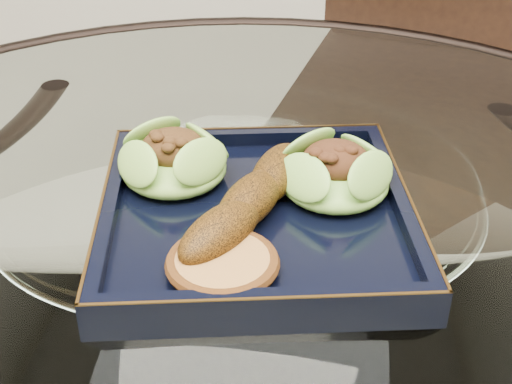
# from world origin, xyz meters

# --- Properties ---
(dining_table) EXTENTS (1.13, 1.13, 0.77)m
(dining_table) POSITION_xyz_m (-0.00, -0.00, 0.60)
(dining_table) COLOR white
(dining_table) RESTS_ON ground
(dining_chair) EXTENTS (0.55, 0.55, 1.06)m
(dining_chair) POSITION_xyz_m (0.24, 0.47, 0.59)
(dining_chair) COLOR black
(dining_chair) RESTS_ON ground
(navy_plate) EXTENTS (0.31, 0.31, 0.02)m
(navy_plate) POSITION_xyz_m (0.02, -0.01, 0.77)
(navy_plate) COLOR black
(navy_plate) RESTS_ON dining_table
(lettuce_wrap_left) EXTENTS (0.13, 0.13, 0.04)m
(lettuce_wrap_left) POSITION_xyz_m (-0.06, 0.03, 0.80)
(lettuce_wrap_left) COLOR #70AC32
(lettuce_wrap_left) RESTS_ON navy_plate
(lettuce_wrap_right) EXTENTS (0.13, 0.13, 0.04)m
(lettuce_wrap_right) POSITION_xyz_m (0.09, 0.03, 0.80)
(lettuce_wrap_right) COLOR #61982C
(lettuce_wrap_right) RESTS_ON navy_plate
(roasted_plantain) EXTENTS (0.10, 0.19, 0.04)m
(roasted_plantain) POSITION_xyz_m (0.02, -0.02, 0.80)
(roasted_plantain) COLOR #583209
(roasted_plantain) RESTS_ON navy_plate
(crumb_patty) EXTENTS (0.09, 0.09, 0.01)m
(crumb_patty) POSITION_xyz_m (0.00, -0.10, 0.79)
(crumb_patty) COLOR #B2793B
(crumb_patty) RESTS_ON navy_plate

